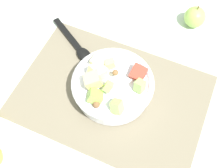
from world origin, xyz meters
The scene contains 5 objects.
ground_plane centered at (0.00, 0.00, 0.00)m, with size 2.40×2.40×0.00m, color silver.
placemat centered at (0.00, 0.00, 0.00)m, with size 0.50×0.35×0.01m, color #756B56.
salad_bowl centered at (0.00, -0.01, 0.04)m, with size 0.22×0.22×0.10m.
serving_spoon centered at (0.16, -0.10, 0.01)m, with size 0.18×0.13×0.01m.
whole_apple centered at (-0.13, -0.34, 0.03)m, with size 0.07×0.07×0.08m.
Camera 1 is at (-0.14, 0.32, 0.69)m, focal length 45.46 mm.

